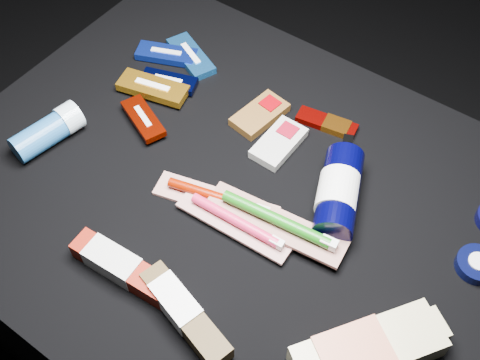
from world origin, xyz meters
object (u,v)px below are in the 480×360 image
Objects in this scene: bodywash_bottle at (365,353)px; deodorant_stick at (49,131)px; lotion_bottle at (339,192)px; toothpaste_carton_red at (121,267)px.

deodorant_stick reaches higher than bodywash_bottle.
lotion_bottle reaches higher than toothpaste_carton_red.
toothpaste_carton_red is at bearing -131.01° from bodywash_bottle.
lotion_bottle is at bearing 162.49° from bodywash_bottle.
deodorant_stick reaches higher than toothpaste_carton_red.
lotion_bottle is 0.37m from toothpaste_carton_red.
bodywash_bottle is 1.60× the size of deodorant_stick.
bodywash_bottle reaches higher than toothpaste_carton_red.
toothpaste_carton_red is (-0.37, -0.10, -0.01)m from bodywash_bottle.
bodywash_bottle is (0.16, -0.21, -0.01)m from lotion_bottle.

